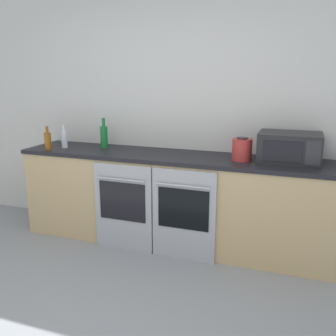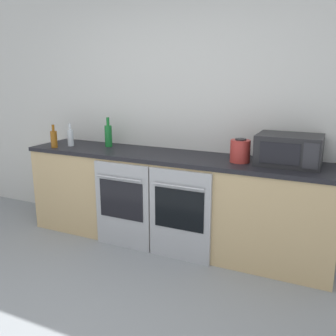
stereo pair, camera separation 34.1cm
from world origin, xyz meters
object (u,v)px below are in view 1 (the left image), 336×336
object	(u,v)px
bottle_amber	(48,141)
kettle	(242,149)
microwave	(290,148)
bottle_clear	(64,139)
oven_left	(123,207)
oven_right	(184,215)
bottle_green	(104,136)

from	to	relation	value
bottle_amber	kettle	distance (m)	1.96
microwave	bottle_clear	xyz separation A→B (m)	(-2.26, -0.11, -0.04)
oven_left	oven_right	world-z (taller)	same
microwave	bottle_green	world-z (taller)	bottle_green
bottle_green	bottle_amber	size ratio (longest dim) A/B	1.29
oven_left	bottle_clear	world-z (taller)	bottle_clear
oven_right	microwave	world-z (taller)	microwave
oven_left	oven_right	bearing A→B (deg)	0.00
bottle_green	bottle_amber	xyz separation A→B (m)	(-0.49, -0.30, -0.03)
oven_right	bottle_amber	world-z (taller)	bottle_amber
bottle_clear	oven_right	bearing A→B (deg)	-10.55
oven_right	bottle_clear	distance (m)	1.54
bottle_clear	kettle	distance (m)	1.86
bottle_amber	bottle_green	bearing A→B (deg)	31.23
kettle	bottle_clear	bearing A→B (deg)	-179.01
oven_right	microwave	xyz separation A→B (m)	(0.86, 0.37, 0.61)
oven_left	kettle	distance (m)	1.24
bottle_clear	kettle	xyz separation A→B (m)	(1.86, 0.03, 0.00)
oven_left	microwave	bearing A→B (deg)	14.17
oven_right	kettle	distance (m)	0.79
bottle_amber	kettle	world-z (taller)	bottle_amber
oven_left	kettle	world-z (taller)	kettle
microwave	bottle_green	distance (m)	1.87
bottle_green	microwave	bearing A→B (deg)	-1.26
bottle_green	kettle	size ratio (longest dim) A/B	1.50
bottle_clear	oven_left	bearing A→B (deg)	-18.15
microwave	bottle_amber	xyz separation A→B (m)	(-2.36, -0.26, -0.04)
bottle_clear	bottle_green	xyz separation A→B (m)	(0.39, 0.15, 0.03)
oven_right	bottle_clear	bearing A→B (deg)	169.45
microwave	kettle	xyz separation A→B (m)	(-0.40, -0.08, -0.03)
oven_left	oven_right	distance (m)	0.61
bottle_green	bottle_amber	distance (m)	0.57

